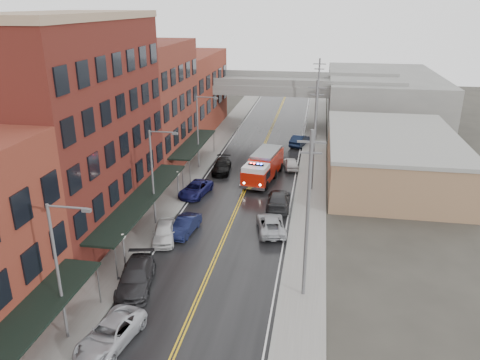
{
  "coord_description": "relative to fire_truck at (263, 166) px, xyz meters",
  "views": [
    {
      "loc": [
        7.55,
        -13.21,
        19.27
      ],
      "look_at": [
        0.29,
        28.99,
        3.0
      ],
      "focal_mm": 35.0,
      "sensor_mm": 36.0,
      "label": 1
    }
  ],
  "objects": [
    {
      "name": "globe_lamp_2",
      "position": [
        -7.95,
        -7.35,
        0.62
      ],
      "size": [
        0.44,
        0.44,
        3.12
      ],
      "color": "#59595B",
      "rests_on": "ground"
    },
    {
      "name": "parked_car_left_6",
      "position": [
        -6.5,
        -5.85,
        -0.99
      ],
      "size": [
        3.18,
        5.36,
        1.4
      ],
      "primitive_type": "imported",
      "rotation": [
        0.0,
        0.0,
        -0.18
      ],
      "color": "#131447",
      "rests_on": "ground"
    },
    {
      "name": "street_lamp_2",
      "position": [
        -8.1,
        2.65,
        3.49
      ],
      "size": [
        2.64,
        0.22,
        9.0
      ],
      "color": "#59595B",
      "rests_on": "ground"
    },
    {
      "name": "parked_car_right_1",
      "position": [
        2.52,
        -7.55,
        -0.87
      ],
      "size": [
        2.51,
        5.74,
        1.64
      ],
      "primitive_type": "imported",
      "rotation": [
        0.0,
        0.0,
        3.18
      ],
      "color": "#242426",
      "rests_on": "ground"
    },
    {
      "name": "utility_pole_0",
      "position": [
        5.65,
        -22.35,
        4.61
      ],
      "size": [
        1.8,
        0.24,
        12.0
      ],
      "color": "#59595B",
      "rests_on": "ground"
    },
    {
      "name": "parked_car_right_3",
      "position": [
        3.45,
        14.72,
        -0.9
      ],
      "size": [
        2.84,
        5.08,
        1.59
      ],
      "primitive_type": "imported",
      "rotation": [
        0.0,
        0.0,
        2.89
      ],
      "color": "black",
      "rests_on": "ground"
    },
    {
      "name": "street_lamp_0",
      "position": [
        -8.1,
        -29.35,
        3.49
      ],
      "size": [
        2.64,
        0.22,
        9.0
      ],
      "color": "#59595B",
      "rests_on": "ground"
    },
    {
      "name": "parked_car_left_3",
      "position": [
        -6.28,
        -23.35,
        -0.86
      ],
      "size": [
        3.39,
        6.04,
        1.65
      ],
      "primitive_type": "imported",
      "rotation": [
        0.0,
        0.0,
        0.2
      ],
      "color": "#242326",
      "rests_on": "ground"
    },
    {
      "name": "utility_pole_2",
      "position": [
        5.65,
        17.65,
        4.61
      ],
      "size": [
        1.8,
        0.24,
        12.0
      ],
      "color": "#59595B",
      "rests_on": "ground"
    },
    {
      "name": "sidewalk_right",
      "position": [
        5.75,
        -7.35,
        -1.62
      ],
      "size": [
        3.0,
        160.0,
        0.15
      ],
      "primitive_type": "cube",
      "color": "slate",
      "rests_on": "ground"
    },
    {
      "name": "brick_building_far",
      "position": [
        -14.85,
        20.65,
        4.31
      ],
      "size": [
        9.0,
        20.0,
        12.0
      ],
      "primitive_type": "cube",
      "color": "maroon",
      "rests_on": "ground"
    },
    {
      "name": "utility_pole_1",
      "position": [
        5.65,
        -2.35,
        4.61
      ],
      "size": [
        1.8,
        0.24,
        12.0
      ],
      "color": "#59595B",
      "rests_on": "ground"
    },
    {
      "name": "tan_building",
      "position": [
        14.45,
        2.65,
        0.81
      ],
      "size": [
        14.0,
        22.0,
        5.0
      ],
      "primitive_type": "cube",
      "color": "#946E4F",
      "rests_on": "ground"
    },
    {
      "name": "overpass",
      "position": [
        -1.55,
        24.65,
        4.29
      ],
      "size": [
        40.0,
        10.0,
        7.5
      ],
      "color": "slate",
      "rests_on": "ground"
    },
    {
      "name": "awning_1",
      "position": [
        -9.04,
        -14.35,
        1.3
      ],
      "size": [
        2.6,
        18.0,
        3.09
      ],
      "color": "black",
      "rests_on": "ground"
    },
    {
      "name": "brick_building_c",
      "position": [
        -14.85,
        3.15,
        5.81
      ],
      "size": [
        9.0,
        15.0,
        15.0
      ],
      "primitive_type": "cube",
      "color": "maroon",
      "rests_on": "ground"
    },
    {
      "name": "curb_left",
      "position": [
        -7.2,
        -7.35,
        -1.62
      ],
      "size": [
        0.3,
        160.0,
        0.15
      ],
      "primitive_type": "cube",
      "color": "gray",
      "rests_on": "ground"
    },
    {
      "name": "parked_car_right_0",
      "position": [
        2.34,
        -12.95,
        -0.98
      ],
      "size": [
        3.36,
        5.48,
        1.42
      ],
      "primitive_type": "imported",
      "rotation": [
        0.0,
        0.0,
        3.35
      ],
      "color": "#9EA1A6",
      "rests_on": "ground"
    },
    {
      "name": "parked_car_left_7",
      "position": [
        -5.28,
        1.85,
        -0.96
      ],
      "size": [
        2.5,
        5.2,
        1.46
      ],
      "primitive_type": "imported",
      "rotation": [
        0.0,
        0.0,
        0.09
      ],
      "color": "black",
      "rests_on": "ground"
    },
    {
      "name": "fire_truck",
      "position": [
        0.0,
        0.0,
        0.0
      ],
      "size": [
        4.47,
        8.87,
        3.12
      ],
      "rotation": [
        0.0,
        0.0,
        -0.16
      ],
      "color": "#AC1607",
      "rests_on": "ground"
    },
    {
      "name": "sidewalk_left",
      "position": [
        -8.85,
        -7.35,
        -1.62
      ],
      "size": [
        3.0,
        160.0,
        0.15
      ],
      "primitive_type": "cube",
      "color": "slate",
      "rests_on": "ground"
    },
    {
      "name": "brick_building_b",
      "position": [
        -14.85,
        -14.35,
        7.31
      ],
      "size": [
        9.0,
        20.0,
        18.0
      ],
      "primitive_type": "cube",
      "color": "#4D1B14",
      "rests_on": "ground"
    },
    {
      "name": "curb_right",
      "position": [
        4.1,
        -7.35,
        -1.62
      ],
      "size": [
        0.3,
        160.0,
        0.15
      ],
      "primitive_type": "cube",
      "color": "gray",
      "rests_on": "ground"
    },
    {
      "name": "parked_car_left_5",
      "position": [
        -5.15,
        -14.55,
        -0.96
      ],
      "size": [
        2.06,
        4.58,
        1.46
      ],
      "primitive_type": "imported",
      "rotation": [
        0.0,
        0.0,
        -0.12
      ],
      "color": "black",
      "rests_on": "ground"
    },
    {
      "name": "road",
      "position": [
        -1.55,
        -7.35,
        -1.68
      ],
      "size": [
        11.0,
        160.0,
        0.02
      ],
      "primitive_type": "cube",
      "color": "black",
      "rests_on": "ground"
    },
    {
      "name": "globe_lamp_1",
      "position": [
        -7.95,
        -21.35,
        0.62
      ],
      "size": [
        0.44,
        0.44,
        3.12
      ],
      "color": "#59595B",
      "rests_on": "ground"
    },
    {
      "name": "right_far_block",
      "position": [
        16.45,
        32.65,
        2.31
      ],
      "size": [
        18.0,
        30.0,
        8.0
      ],
      "primitive_type": "cube",
      "color": "slate",
      "rests_on": "ground"
    },
    {
      "name": "awning_2",
      "position": [
        -9.04,
        3.15,
        1.29
      ],
      "size": [
        2.6,
        13.0,
        3.09
      ],
      "color": "black",
      "rests_on": "ground"
    },
    {
      "name": "parked_car_right_2",
      "position": [
        2.93,
        4.45,
        -1.0
      ],
      "size": [
        2.36,
        4.3,
        1.39
      ],
      "primitive_type": "imported",
      "rotation": [
        0.0,
        0.0,
        3.33
      ],
      "color": "silver",
      "rests_on": "ground"
    },
    {
      "name": "parked_car_left_2",
      "position": [
        -5.54,
        -29.34,
        -0.97
      ],
      "size": [
        3.25,
        5.53,
        1.44
      ],
      "primitive_type": "imported",
      "rotation": [
        0.0,
        0.0,
        -0.17
      ],
      "color": "#ADAFB6",
      "rests_on": "ground"
    },
    {
      "name": "street_lamp_1",
      "position": [
        -8.1,
        -13.35,
        3.49
      ],
      "size": [
        2.64,
        0.22,
        9.0
      ],
      "color": "#59595B",
      "rests_on": "ground"
    },
    {
      "name": "awning_0",
      "position": [
        -9.04,
        -33.35,
        1.3
      ],
      "size": [
        2.6,
        16.0,
        3.09
      ],
      "color": "black",
      "rests_on": "ground"
    },
    {
      "name": "parked_car_left_4",
      "position": [
        -6.55,
        -16.15,
        -0.91
      ],
      "size": [
        2.8,
        4.89,
        1.57
      ],
      "primitive_type": "imported",
      "rotation": [
        0.0,
        0.0,
        0.22
      ],
      "color": "silver",
      "rests_on": "ground"
    }
  ]
}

